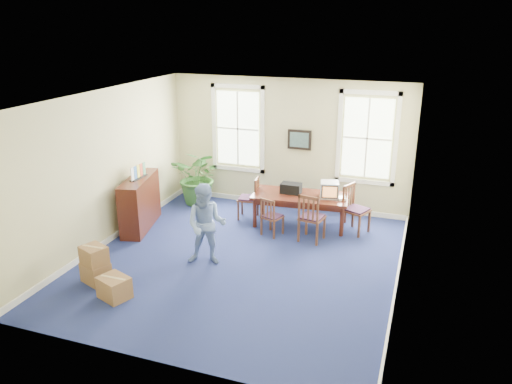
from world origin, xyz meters
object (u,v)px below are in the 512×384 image
(conference_table, at_px, (300,210))
(cardboard_boxes, at_px, (107,263))
(crt_tv, at_px, (329,190))
(chair_near_left, at_px, (272,216))
(man, at_px, (206,225))
(potted_plant, at_px, (199,177))
(credenza, at_px, (140,201))

(conference_table, distance_m, cardboard_boxes, 4.53)
(crt_tv, distance_m, chair_near_left, 1.42)
(conference_table, height_order, chair_near_left, chair_near_left)
(man, bearing_deg, chair_near_left, 51.91)
(chair_near_left, relative_size, cardboard_boxes, 0.69)
(chair_near_left, bearing_deg, man, 83.41)
(crt_tv, height_order, chair_near_left, crt_tv)
(man, bearing_deg, conference_table, 49.98)
(conference_table, bearing_deg, cardboard_boxes, -130.46)
(crt_tv, xyz_separation_m, man, (-1.87, -2.48, -0.11))
(crt_tv, relative_size, potted_plant, 0.30)
(man, bearing_deg, potted_plant, 104.63)
(potted_plant, bearing_deg, credenza, -107.91)
(crt_tv, bearing_deg, man, -140.11)
(cardboard_boxes, bearing_deg, conference_table, 54.29)
(conference_table, distance_m, potted_plant, 2.86)
(chair_near_left, relative_size, potted_plant, 0.61)
(man, relative_size, cardboard_boxes, 1.26)
(chair_near_left, xyz_separation_m, credenza, (-2.95, -0.59, 0.19))
(man, xyz_separation_m, cardboard_boxes, (-1.42, -1.24, -0.44))
(chair_near_left, height_order, man, man)
(chair_near_left, relative_size, credenza, 0.55)
(conference_table, bearing_deg, crt_tv, -0.34)
(cardboard_boxes, bearing_deg, potted_plant, 92.00)
(conference_table, distance_m, crt_tv, 0.84)
(conference_table, relative_size, credenza, 1.35)
(crt_tv, xyz_separation_m, credenza, (-4.03, -1.37, -0.29))
(chair_near_left, xyz_separation_m, man, (-0.79, -1.70, 0.37))
(conference_table, distance_m, chair_near_left, 0.86)
(crt_tv, height_order, credenza, credenza)
(conference_table, distance_m, credenza, 3.65)
(chair_near_left, height_order, cardboard_boxes, chair_near_left)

